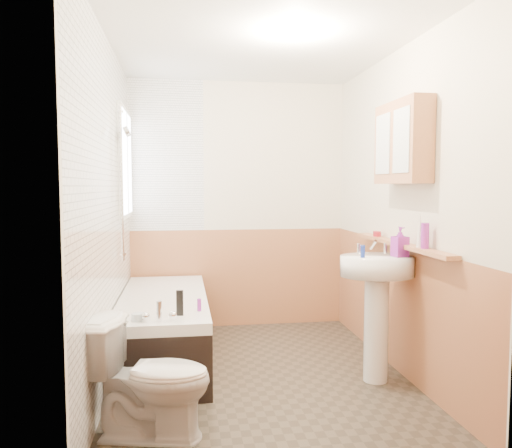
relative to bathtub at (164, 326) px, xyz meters
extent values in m
plane|color=#302922|center=(0.73, -0.45, -0.28)|extent=(2.80, 2.80, 0.00)
plane|color=white|center=(0.73, -0.45, 2.22)|extent=(2.80, 2.80, 0.00)
cube|color=beige|center=(0.73, 0.96, 0.97)|extent=(2.20, 0.02, 2.50)
cube|color=beige|center=(0.73, -1.86, 0.97)|extent=(2.20, 0.02, 2.50)
cube|color=beige|center=(-0.38, -0.45, 0.97)|extent=(0.02, 2.80, 2.50)
cube|color=beige|center=(1.84, -0.45, 0.97)|extent=(0.02, 2.80, 2.50)
cube|color=#B27249|center=(1.82, -0.45, 0.22)|extent=(0.01, 2.80, 1.00)
cube|color=#B27249|center=(0.73, -1.83, 0.22)|extent=(2.20, 0.01, 1.00)
cube|color=#B27249|center=(0.73, 0.94, 0.22)|extent=(2.20, 0.01, 1.00)
cube|color=white|center=(-0.36, -0.45, 0.97)|extent=(0.01, 2.80, 2.50)
cube|color=white|center=(0.01, 0.94, 1.47)|extent=(0.75, 0.01, 1.50)
cube|color=white|center=(-0.33, 0.50, 1.37)|extent=(0.03, 0.79, 0.99)
cube|color=white|center=(-0.32, 0.50, 1.37)|extent=(0.01, 0.70, 0.90)
cube|color=white|center=(-0.32, 0.50, 1.37)|extent=(0.01, 0.04, 0.90)
cube|color=black|center=(0.00, 0.00, -0.05)|extent=(0.70, 1.80, 0.46)
cube|color=white|center=(0.00, 0.00, 0.22)|extent=(0.70, 1.80, 0.08)
cube|color=white|center=(0.00, 0.00, 0.21)|extent=(0.56, 1.66, 0.04)
cylinder|color=silver|center=(0.00, -0.80, 0.33)|extent=(0.04, 0.04, 0.14)
sphere|color=silver|center=(-0.09, -0.80, 0.30)|extent=(0.06, 0.06, 0.06)
sphere|color=silver|center=(0.09, -0.80, 0.30)|extent=(0.06, 0.06, 0.06)
cylinder|color=silver|center=(-0.32, 0.01, 1.18)|extent=(0.02, 0.02, 1.25)
cylinder|color=silver|center=(-0.32, 0.01, 0.61)|extent=(0.05, 0.05, 0.02)
cylinder|color=silver|center=(-0.32, 0.01, 1.76)|extent=(0.05, 0.05, 0.02)
cylinder|color=silver|center=(-0.27, 0.01, 1.60)|extent=(0.07, 0.08, 0.09)
imported|color=white|center=(-0.03, -1.29, 0.06)|extent=(0.77, 0.54, 0.69)
cylinder|color=white|center=(1.57, -0.69, 0.10)|extent=(0.18, 0.18, 0.76)
ellipsoid|color=white|center=(1.57, -0.69, 0.58)|extent=(0.55, 0.44, 0.15)
cylinder|color=silver|center=(1.46, -0.58, 0.70)|extent=(0.03, 0.03, 0.08)
cylinder|color=silver|center=(1.68, -0.58, 0.70)|extent=(0.03, 0.03, 0.08)
cylinder|color=silver|center=(1.57, -0.60, 0.73)|extent=(0.02, 0.11, 0.09)
cube|color=#B27249|center=(1.77, -0.62, 0.73)|extent=(0.10, 1.52, 0.03)
cube|color=#B27249|center=(1.75, -0.69, 1.48)|extent=(0.16, 0.66, 0.59)
cube|color=silver|center=(1.66, -0.85, 1.48)|extent=(0.01, 0.25, 0.45)
cube|color=silver|center=(1.66, -0.53, 1.48)|extent=(0.01, 0.25, 0.45)
cylinder|color=purple|center=(1.77, -1.01, 0.83)|extent=(0.07, 0.07, 0.17)
cone|color=silver|center=(1.77, -0.94, 0.86)|extent=(0.06, 0.06, 0.24)
cylinder|color=maroon|center=(1.77, -0.18, 0.77)|extent=(0.07, 0.07, 0.04)
imported|color=purple|center=(1.72, -0.75, 0.70)|extent=(0.13, 0.23, 0.10)
cylinder|color=#19339E|center=(1.43, -0.75, 0.70)|extent=(0.04, 0.04, 0.09)
cube|color=black|center=(0.14, -0.65, 0.35)|extent=(0.05, 0.03, 0.18)
cylinder|color=silver|center=(-0.15, -0.76, 0.28)|extent=(0.09, 0.09, 0.05)
cylinder|color=purple|center=(0.27, -0.55, 0.30)|extent=(0.03, 0.03, 0.09)
camera|label=1|loc=(0.16, -4.13, 1.16)|focal=35.00mm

